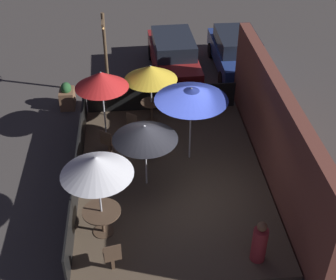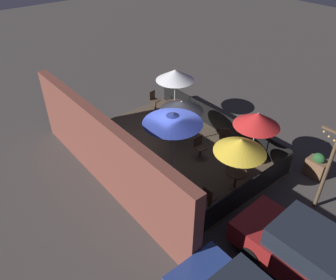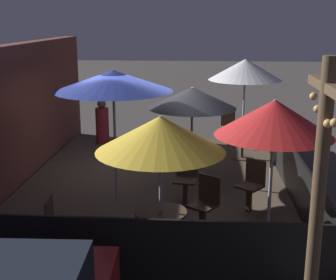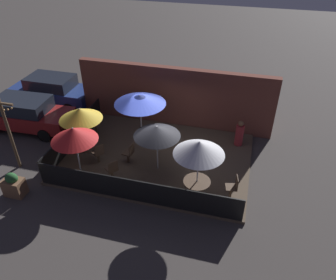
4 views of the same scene
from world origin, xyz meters
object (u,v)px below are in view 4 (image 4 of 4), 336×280
at_px(patio_umbrella_0, 199,148).
at_px(patio_umbrella_4, 140,100).
at_px(patio_chair_2, 233,187).
at_px(light_post, 8,129).
at_px(dining_table_1, 85,140).
at_px(patio_chair_3, 97,124).
at_px(patio_chair_0, 98,153).
at_px(planter_box, 14,185).
at_px(parked_car_1, 52,90).
at_px(patio_umbrella_2, 74,134).
at_px(parked_car_0, 24,113).
at_px(dining_table_0, 197,184).
at_px(patio_umbrella_3, 157,131).
at_px(patio_chair_1, 129,152).
at_px(patio_umbrella_1, 80,114).
at_px(patron_0, 239,134).
at_px(patio_chair_4, 112,169).

xyz_separation_m(patio_umbrella_0, patio_umbrella_4, (-2.93, 2.59, 0.09)).
xyz_separation_m(patio_chair_2, light_post, (-8.68, -0.28, 1.17)).
height_order(dining_table_1, patio_chair_2, patio_chair_2).
height_order(patio_chair_3, light_post, light_post).
distance_m(patio_umbrella_0, patio_chair_0, 4.64).
height_order(planter_box, parked_car_1, parked_car_1).
bearing_deg(patio_chair_3, patio_umbrella_2, 8.08).
relative_size(patio_umbrella_4, parked_car_0, 0.53).
bearing_deg(dining_table_0, patio_chair_3, 150.60).
bearing_deg(patio_umbrella_2, parked_car_0, 147.92).
xyz_separation_m(patio_umbrella_3, patio_chair_1, (-1.21, 0.07, -1.28)).
distance_m(light_post, parked_car_0, 3.16).
distance_m(patio_umbrella_1, patio_umbrella_2, 1.69).
bearing_deg(patio_umbrella_3, parked_car_1, 150.33).
bearing_deg(patio_chair_3, patron_0, 91.50).
bearing_deg(patron_0, patio_chair_0, -152.93).
xyz_separation_m(dining_table_0, planter_box, (-6.52, -1.48, -0.26)).
distance_m(dining_table_0, parked_car_1, 10.33).
bearing_deg(parked_car_0, patio_chair_1, -15.50).
distance_m(dining_table_0, patio_chair_1, 3.28).
relative_size(dining_table_1, patron_0, 0.62).
height_order(patio_chair_0, patio_chair_1, patio_chair_0).
distance_m(patio_umbrella_1, parked_car_1, 5.39).
height_order(patio_umbrella_2, parked_car_1, patio_umbrella_2).
distance_m(patio_umbrella_4, light_post, 5.22).
relative_size(patio_chair_0, parked_car_0, 0.20).
bearing_deg(patio_umbrella_2, patio_umbrella_1, 110.24).
distance_m(patio_chair_1, patio_chair_3, 2.83).
xyz_separation_m(patio_chair_2, planter_box, (-7.78, -1.75, -0.20)).
distance_m(patron_0, planter_box, 9.32).
relative_size(patio_umbrella_0, patio_umbrella_4, 0.99).
height_order(patio_umbrella_4, patio_chair_1, patio_umbrella_4).
height_order(patio_umbrella_2, patio_umbrella_4, patio_umbrella_4).
relative_size(patio_umbrella_3, light_post, 0.63).
bearing_deg(parked_car_1, patio_umbrella_0, -30.64).
bearing_deg(light_post, patio_chair_3, 54.36).
xyz_separation_m(patio_umbrella_3, patio_chair_2, (3.07, -0.93, -1.27)).
distance_m(patio_umbrella_1, patio_umbrella_3, 3.36).
distance_m(patio_umbrella_1, parked_car_0, 4.02).
height_order(patio_umbrella_0, planter_box, patio_umbrella_0).
distance_m(patio_umbrella_2, patio_umbrella_3, 3.03).
bearing_deg(patio_chair_4, patron_0, -103.07).
xyz_separation_m(patio_umbrella_1, dining_table_0, (5.15, -1.54, -1.27)).
distance_m(dining_table_0, planter_box, 6.69).
distance_m(patio_umbrella_1, patio_umbrella_4, 2.49).
xyz_separation_m(patio_umbrella_2, patio_umbrella_4, (1.63, 2.63, 0.29)).
height_order(dining_table_1, patron_0, patron_0).
bearing_deg(dining_table_0, patio_umbrella_3, 146.49).
xyz_separation_m(patio_umbrella_0, dining_table_0, (0.00, 0.00, -1.59)).
distance_m(patron_0, parked_car_0, 10.11).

